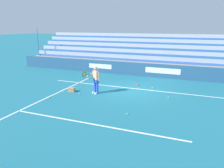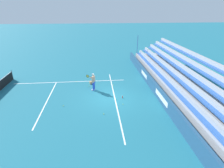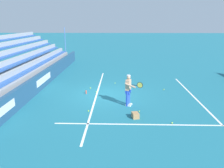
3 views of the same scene
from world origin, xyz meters
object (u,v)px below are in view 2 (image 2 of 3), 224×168
at_px(tennis_ball_on_baseline, 104,114).
at_px(tennis_ball_stray_back, 123,104).
at_px(tennis_ball_midcourt, 89,86).
at_px(water_bottle, 122,97).
at_px(tennis_player, 93,82).
at_px(tennis_ball_far_left, 116,99).
at_px(tennis_ball_by_box, 77,82).
at_px(tennis_ball_near_player, 113,85).
at_px(tennis_ball_toward_net, 63,106).
at_px(ball_box_cardboard, 91,83).

bearing_deg(tennis_ball_on_baseline, tennis_ball_stray_back, -52.15).
xyz_separation_m(tennis_ball_midcourt, water_bottle, (-2.85, -3.13, 0.08)).
xyz_separation_m(tennis_ball_on_baseline, water_bottle, (2.45, -1.82, 0.08)).
bearing_deg(tennis_player, water_bottle, -126.82).
bearing_deg(tennis_ball_stray_back, tennis_ball_far_left, 29.95).
distance_m(tennis_ball_by_box, water_bottle, 6.11).
distance_m(tennis_ball_near_player, tennis_ball_midcourt, 2.60).
height_order(tennis_player, tennis_ball_on_baseline, tennis_player).
relative_size(tennis_ball_toward_net, water_bottle, 0.30).
relative_size(ball_box_cardboard, tennis_ball_on_baseline, 6.06).
xyz_separation_m(tennis_ball_midcourt, tennis_ball_stray_back, (-3.98, -3.00, 0.00)).
distance_m(tennis_player, tennis_ball_midcourt, 1.35).
height_order(tennis_ball_far_left, water_bottle, water_bottle).
relative_size(tennis_ball_near_player, tennis_ball_midcourt, 1.00).
distance_m(tennis_ball_on_baseline, tennis_ball_by_box, 7.10).
distance_m(tennis_player, tennis_ball_near_player, 2.43).
xyz_separation_m(tennis_ball_by_box, tennis_ball_stray_back, (-5.26, -4.36, 0.00)).
bearing_deg(tennis_ball_on_baseline, tennis_ball_midcourt, 13.90).
height_order(tennis_player, tennis_ball_by_box, tennis_player).
relative_size(tennis_ball_near_player, tennis_ball_far_left, 1.00).
bearing_deg(tennis_ball_by_box, tennis_ball_toward_net, 172.93).
bearing_deg(tennis_ball_stray_back, tennis_ball_near_player, 5.72).
distance_m(tennis_ball_toward_net, tennis_ball_stray_back, 5.00).
xyz_separation_m(tennis_ball_near_player, water_bottle, (-2.87, -0.53, 0.08)).
bearing_deg(tennis_ball_near_player, tennis_ball_by_box, 72.30).
xyz_separation_m(tennis_ball_stray_back, tennis_ball_far_left, (0.88, 0.50, 0.00)).
relative_size(tennis_player, tennis_ball_near_player, 25.98).
relative_size(tennis_ball_near_player, water_bottle, 0.30).
height_order(tennis_ball_near_player, tennis_ball_stray_back, same).
distance_m(tennis_ball_near_player, tennis_ball_stray_back, 4.02).
xyz_separation_m(tennis_ball_toward_net, tennis_ball_midcourt, (3.78, -1.99, 0.00)).
bearing_deg(tennis_ball_on_baseline, tennis_ball_toward_net, 65.40).
height_order(tennis_player, tennis_ball_far_left, tennis_player).
bearing_deg(tennis_ball_near_player, tennis_player, 113.74).
bearing_deg(tennis_ball_toward_net, ball_box_cardboard, -26.55).
height_order(tennis_ball_on_baseline, water_bottle, water_bottle).
bearing_deg(tennis_ball_far_left, tennis_ball_midcourt, 38.80).
height_order(tennis_player, tennis_ball_near_player, tennis_player).
bearing_deg(ball_box_cardboard, tennis_ball_near_player, -106.46).
height_order(tennis_player, tennis_ball_toward_net, tennis_player).
distance_m(tennis_player, tennis_ball_far_left, 3.08).
xyz_separation_m(tennis_ball_far_left, water_bottle, (0.26, -0.64, 0.08)).
bearing_deg(tennis_player, tennis_ball_on_baseline, -169.84).
height_order(tennis_ball_by_box, water_bottle, water_bottle).
distance_m(ball_box_cardboard, tennis_ball_by_box, 1.72).
height_order(tennis_ball_by_box, tennis_ball_far_left, same).
bearing_deg(ball_box_cardboard, tennis_ball_far_left, -149.58).
distance_m(tennis_ball_midcourt, tennis_ball_far_left, 3.98).
bearing_deg(tennis_ball_toward_net, water_bottle, -79.67).
bearing_deg(ball_box_cardboard, tennis_ball_on_baseline, -170.03).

